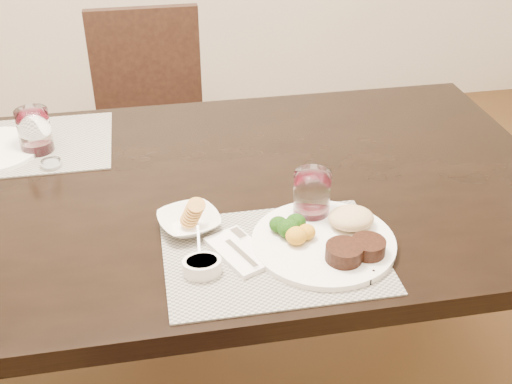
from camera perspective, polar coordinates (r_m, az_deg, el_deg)
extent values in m
cube|color=black|center=(1.60, -8.50, -0.60)|extent=(2.00, 1.00, 0.05)
cube|color=black|center=(2.35, 14.61, -0.56)|extent=(0.08, 0.08, 0.70)
cube|color=black|center=(2.48, -9.07, 4.19)|extent=(0.42, 0.42, 0.04)
cube|color=black|center=(2.45, -12.62, -2.83)|extent=(0.04, 0.04, 0.41)
cube|color=black|center=(2.45, -4.23, -2.01)|extent=(0.04, 0.04, 0.41)
cube|color=black|center=(2.76, -12.59, 1.43)|extent=(0.04, 0.04, 0.41)
cube|color=black|center=(2.76, -5.13, 2.15)|extent=(0.04, 0.04, 0.41)
cube|color=black|center=(2.56, -9.75, 11.02)|extent=(0.42, 0.04, 0.45)
cube|color=gray|center=(1.36, 1.59, -5.62)|extent=(0.46, 0.34, 0.00)
cube|color=gray|center=(1.87, -19.75, 3.91)|extent=(0.46, 0.34, 0.00)
cylinder|color=white|center=(1.38, 6.02, -4.45)|extent=(0.31, 0.31, 0.01)
cylinder|color=black|center=(1.32, 7.83, -5.36)|extent=(0.08, 0.08, 0.03)
cylinder|color=black|center=(1.35, 9.93, -4.82)|extent=(0.07, 0.07, 0.03)
ellipsoid|color=tan|center=(1.42, 8.45, -2.30)|extent=(0.10, 0.09, 0.04)
ellipsoid|color=#1C490E|center=(1.37, 2.89, -3.24)|extent=(0.05, 0.05, 0.04)
ellipsoid|color=#BB7618|center=(1.36, 3.61, -3.89)|extent=(0.05, 0.05, 0.04)
cube|color=white|center=(1.35, -1.43, -5.29)|extent=(0.14, 0.18, 0.01)
cube|color=white|center=(1.33, -1.31, -5.50)|extent=(0.06, 0.10, 0.00)
cube|color=white|center=(1.39, -1.58, -3.68)|extent=(0.04, 0.05, 0.00)
cube|color=white|center=(1.43, 8.39, -3.58)|extent=(0.08, 0.14, 0.00)
cube|color=black|center=(1.33, 10.00, -6.44)|extent=(0.06, 0.11, 0.01)
imported|color=white|center=(1.43, -5.97, -2.67)|extent=(0.16, 0.16, 0.03)
cylinder|color=#B57338|center=(1.42, -6.02, -1.92)|extent=(0.04, 0.05, 0.04)
cylinder|color=white|center=(1.30, -4.82, -6.61)|extent=(0.08, 0.08, 0.03)
cylinder|color=#0B330F|center=(1.30, -4.84, -6.27)|extent=(0.06, 0.06, 0.01)
cube|color=white|center=(1.33, -5.13, -4.23)|extent=(0.01, 0.05, 0.04)
cylinder|color=white|center=(1.44, 4.99, -0.30)|extent=(0.08, 0.08, 0.11)
cylinder|color=#37050C|center=(1.46, 4.91, -1.72)|extent=(0.07, 0.07, 0.03)
cylinder|color=white|center=(1.81, -19.10, 5.18)|extent=(0.09, 0.09, 0.12)
cylinder|color=#37050C|center=(1.83, -18.85, 3.94)|extent=(0.07, 0.07, 0.03)
cylinder|color=white|center=(1.74, -17.73, 2.37)|extent=(0.05, 0.05, 0.02)
cylinder|color=white|center=(1.74, -17.70, 2.22)|extent=(0.04, 0.04, 0.01)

